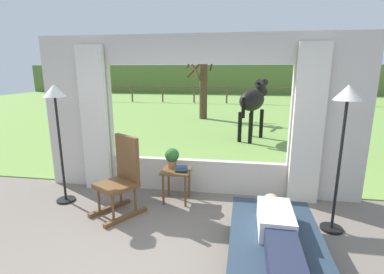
# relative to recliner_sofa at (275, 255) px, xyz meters

# --- Properties ---
(back_wall_with_window) EXTENTS (5.20, 0.12, 2.55)m
(back_wall_with_window) POSITION_rel_recliner_sofa_xyz_m (-1.07, 1.91, 1.03)
(back_wall_with_window) COLOR beige
(back_wall_with_window) RESTS_ON ground_plane
(curtain_panel_left) EXTENTS (0.44, 0.10, 2.40)m
(curtain_panel_left) POSITION_rel_recliner_sofa_xyz_m (-2.76, 1.77, 0.98)
(curtain_panel_left) COLOR silver
(curtain_panel_left) RESTS_ON ground_plane
(curtain_panel_right) EXTENTS (0.44, 0.10, 2.40)m
(curtain_panel_right) POSITION_rel_recliner_sofa_xyz_m (0.62, 1.77, 0.98)
(curtain_panel_right) COLOR silver
(curtain_panel_right) RESTS_ON ground_plane
(outdoor_pasture_lawn) EXTENTS (36.00, 21.68, 0.02)m
(outdoor_pasture_lawn) POSITION_rel_recliner_sofa_xyz_m (-1.07, 12.81, -0.21)
(outdoor_pasture_lawn) COLOR #759E47
(outdoor_pasture_lawn) RESTS_ON ground_plane
(distant_hill_ridge) EXTENTS (36.00, 2.00, 2.40)m
(distant_hill_ridge) POSITION_rel_recliner_sofa_xyz_m (-1.07, 22.65, 0.98)
(distant_hill_ridge) COLOR #5A7338
(distant_hill_ridge) RESTS_ON ground_plane
(recliner_sofa) EXTENTS (0.94, 1.72, 0.42)m
(recliner_sofa) POSITION_rel_recliner_sofa_xyz_m (0.00, 0.00, 0.00)
(recliner_sofa) COLOR black
(recliner_sofa) RESTS_ON ground_plane
(reclining_person) EXTENTS (0.35, 1.43, 0.22)m
(reclining_person) POSITION_rel_recliner_sofa_xyz_m (0.00, -0.05, 0.30)
(reclining_person) COLOR silver
(reclining_person) RESTS_ON recliner_sofa
(rocking_chair) EXTENTS (0.76, 0.82, 1.12)m
(rocking_chair) POSITION_rel_recliner_sofa_xyz_m (-2.00, 1.01, 0.33)
(rocking_chair) COLOR brown
(rocking_chair) RESTS_ON ground_plane
(side_table) EXTENTS (0.44, 0.44, 0.52)m
(side_table) POSITION_rel_recliner_sofa_xyz_m (-1.31, 1.48, 0.21)
(side_table) COLOR brown
(side_table) RESTS_ON ground_plane
(potted_plant) EXTENTS (0.22, 0.22, 0.32)m
(potted_plant) POSITION_rel_recliner_sofa_xyz_m (-1.39, 1.54, 0.48)
(potted_plant) COLOR #9E6042
(potted_plant) RESTS_ON side_table
(book_stack) EXTENTS (0.20, 0.15, 0.07)m
(book_stack) POSITION_rel_recliner_sofa_xyz_m (-1.22, 1.42, 0.34)
(book_stack) COLOR black
(book_stack) RESTS_ON side_table
(floor_lamp_left) EXTENTS (0.32, 0.32, 1.81)m
(floor_lamp_left) POSITION_rel_recliner_sofa_xyz_m (-3.04, 1.20, 1.25)
(floor_lamp_left) COLOR black
(floor_lamp_left) RESTS_ON ground_plane
(floor_lamp_right) EXTENTS (0.32, 0.32, 1.85)m
(floor_lamp_right) POSITION_rel_recliner_sofa_xyz_m (0.84, 0.98, 1.28)
(floor_lamp_right) COLOR black
(floor_lamp_right) RESTS_ON ground_plane
(horse) EXTENTS (1.08, 1.78, 1.73)m
(horse) POSITION_rel_recliner_sofa_xyz_m (0.03, 5.79, 0.94)
(horse) COLOR black
(horse) RESTS_ON outdoor_pasture_lawn
(pasture_tree) EXTENTS (1.55, 1.53, 3.32)m
(pasture_tree) POSITION_rel_recliner_sofa_xyz_m (-1.83, 9.18, 1.43)
(pasture_tree) COLOR #4C3823
(pasture_tree) RESTS_ON outdoor_pasture_lawn
(pasture_fence_line) EXTENTS (16.10, 0.10, 1.10)m
(pasture_fence_line) POSITION_rel_recliner_sofa_xyz_m (-1.07, 14.93, 0.53)
(pasture_fence_line) COLOR brown
(pasture_fence_line) RESTS_ON outdoor_pasture_lawn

